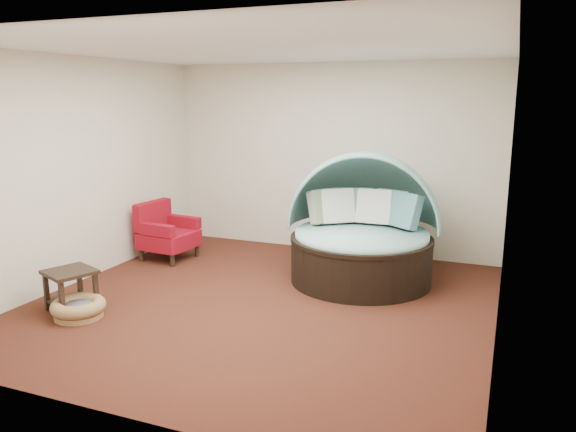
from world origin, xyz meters
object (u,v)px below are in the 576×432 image
at_px(canopy_daybed, 363,221).
at_px(pet_basket, 78,308).
at_px(side_table, 71,285).
at_px(red_armchair, 166,233).

distance_m(canopy_daybed, pet_basket, 3.50).
bearing_deg(side_table, pet_basket, -32.74).
height_order(red_armchair, side_table, red_armchair).
height_order(pet_basket, red_armchair, red_armchair).
xyz_separation_m(canopy_daybed, red_armchair, (-2.87, -0.15, -0.38)).
relative_size(canopy_daybed, side_table, 3.41).
bearing_deg(side_table, red_armchair, 95.29).
xyz_separation_m(canopy_daybed, side_table, (-2.67, -2.27, -0.46)).
xyz_separation_m(pet_basket, red_armchair, (-0.40, 2.25, 0.28)).
bearing_deg(canopy_daybed, side_table, -149.62).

